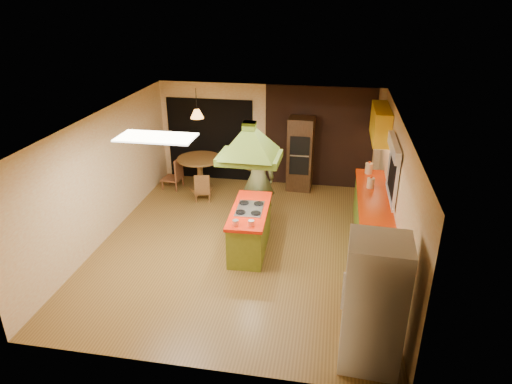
% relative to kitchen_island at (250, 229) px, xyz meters
% --- Properties ---
extents(ground, '(6.50, 6.50, 0.00)m').
position_rel_kitchen_island_xyz_m(ground, '(-0.16, 0.13, -0.43)').
color(ground, brown).
rests_on(ground, ground).
extents(room_walls, '(5.50, 6.50, 6.50)m').
position_rel_kitchen_island_xyz_m(room_walls, '(-0.16, 0.13, 0.82)').
color(room_walls, beige).
rests_on(room_walls, ground).
extents(ceiling_plane, '(6.50, 6.50, 0.00)m').
position_rel_kitchen_island_xyz_m(ceiling_plane, '(-0.16, 0.13, 2.07)').
color(ceiling_plane, silver).
rests_on(ceiling_plane, room_walls).
extents(brick_panel, '(2.64, 0.03, 2.50)m').
position_rel_kitchen_island_xyz_m(brick_panel, '(1.09, 3.36, 0.82)').
color(brick_panel, '#381E14').
rests_on(brick_panel, ground).
extents(nook_opening, '(2.20, 0.03, 2.10)m').
position_rel_kitchen_island_xyz_m(nook_opening, '(-1.66, 3.36, 0.62)').
color(nook_opening, black).
rests_on(nook_opening, ground).
extents(right_counter, '(0.62, 3.05, 0.92)m').
position_rel_kitchen_island_xyz_m(right_counter, '(2.29, 0.73, 0.04)').
color(right_counter, olive).
rests_on(right_counter, ground).
extents(upper_cabinets, '(0.34, 1.40, 0.70)m').
position_rel_kitchen_island_xyz_m(upper_cabinets, '(2.41, 2.33, 1.52)').
color(upper_cabinets, yellow).
rests_on(upper_cabinets, room_walls).
extents(window_right, '(0.12, 1.35, 1.06)m').
position_rel_kitchen_island_xyz_m(window_right, '(2.54, 0.53, 1.34)').
color(window_right, black).
rests_on(window_right, room_walls).
extents(fluor_panel, '(1.20, 0.60, 0.03)m').
position_rel_kitchen_island_xyz_m(fluor_panel, '(-1.26, -1.07, 2.06)').
color(fluor_panel, white).
rests_on(fluor_panel, ceiling_plane).
extents(kitchen_island, '(0.74, 1.69, 0.86)m').
position_rel_kitchen_island_xyz_m(kitchen_island, '(0.00, 0.00, 0.00)').
color(kitchen_island, olive).
rests_on(kitchen_island, ground).
extents(range_hood, '(1.11, 0.81, 0.80)m').
position_rel_kitchen_island_xyz_m(range_hood, '(-0.00, -0.00, 1.82)').
color(range_hood, '#536B1A').
rests_on(range_hood, ceiling_plane).
extents(man, '(0.78, 0.58, 1.94)m').
position_rel_kitchen_island_xyz_m(man, '(-0.05, 1.18, 0.54)').
color(man, '#4B512B').
rests_on(man, ground).
extents(refrigerator, '(0.79, 0.76, 1.85)m').
position_rel_kitchen_island_xyz_m(refrigerator, '(2.09, -2.58, 0.50)').
color(refrigerator, silver).
rests_on(refrigerator, ground).
extents(wall_oven, '(0.62, 0.62, 1.81)m').
position_rel_kitchen_island_xyz_m(wall_oven, '(0.68, 3.07, 0.48)').
color(wall_oven, '#422815').
rests_on(wall_oven, ground).
extents(dining_table, '(1.08, 1.08, 0.81)m').
position_rel_kitchen_island_xyz_m(dining_table, '(-1.75, 2.64, 0.14)').
color(dining_table, brown).
rests_on(dining_table, ground).
extents(chair_left, '(0.49, 0.49, 0.80)m').
position_rel_kitchen_island_xyz_m(chair_left, '(-2.45, 2.54, -0.03)').
color(chair_left, brown).
rests_on(chair_left, ground).
extents(chair_near, '(0.44, 0.44, 0.68)m').
position_rel_kitchen_island_xyz_m(chair_near, '(-1.50, 1.99, -0.09)').
color(chair_near, brown).
rests_on(chair_near, ground).
extents(pendant_lamp, '(0.39, 0.39, 0.20)m').
position_rel_kitchen_island_xyz_m(pendant_lamp, '(-1.75, 2.64, 1.47)').
color(pendant_lamp, '#FF9E3F').
rests_on(pendant_lamp, ceiling_plane).
extents(canister_large, '(0.20, 0.20, 0.23)m').
position_rel_kitchen_island_xyz_m(canister_large, '(2.24, 2.01, 0.61)').
color(canister_large, beige).
rests_on(canister_large, right_counter).
extents(canister_medium, '(0.20, 0.20, 0.21)m').
position_rel_kitchen_island_xyz_m(canister_medium, '(2.24, 1.21, 0.60)').
color(canister_medium, beige).
rests_on(canister_medium, right_counter).
extents(canister_small, '(0.13, 0.13, 0.16)m').
position_rel_kitchen_island_xyz_m(canister_small, '(2.24, 1.24, 0.57)').
color(canister_small, beige).
rests_on(canister_small, right_counter).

